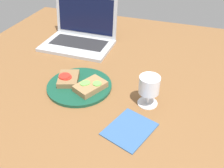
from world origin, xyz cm
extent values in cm
cube|color=brown|center=(0.00, 0.00, 1.50)|extent=(140.00, 140.00, 3.00)
cylinder|color=#144733|center=(-7.52, -7.48, 3.58)|extent=(24.77, 24.77, 1.17)
cube|color=#937047|center=(-2.44, -8.56, 5.33)|extent=(11.73, 13.53, 2.34)
cylinder|color=#6BB74C|center=(-4.07, -8.62, 6.67)|extent=(3.15, 3.15, 0.33)
cylinder|color=#6BB74C|center=(-4.63, -9.34, 6.67)|extent=(2.85, 2.85, 0.34)
cylinder|color=#6BB74C|center=(-0.31, -7.77, 6.70)|extent=(3.24, 3.24, 0.41)
cube|color=brown|center=(-12.61, -6.40, 5.17)|extent=(10.56, 12.32, 2.02)
cylinder|color=red|center=(-12.87, -7.32, 6.41)|extent=(4.05, 4.05, 0.47)
cylinder|color=red|center=(-13.77, -7.10, 6.52)|extent=(4.47, 4.47, 0.68)
cylinder|color=white|center=(19.28, -8.47, 3.20)|extent=(7.06, 7.06, 0.40)
cylinder|color=white|center=(19.28, -8.47, 5.75)|extent=(1.16, 1.16, 4.70)
cylinder|color=white|center=(19.28, -8.47, 11.16)|extent=(7.10, 7.10, 6.11)
cylinder|color=white|center=(19.28, -8.47, 10.10)|extent=(6.53, 6.53, 4.00)
cube|color=#ADAFB5|center=(-23.01, 22.81, 3.76)|extent=(33.52, 21.73, 1.52)
cube|color=#232326|center=(-23.01, 24.77, 4.60)|extent=(27.48, 11.95, 0.16)
cube|color=#ADAFB5|center=(-23.01, 35.10, 14.94)|extent=(32.85, 3.64, 20.95)
cube|color=black|center=(-23.01, 34.60, 14.94)|extent=(29.49, 2.55, 17.53)
cube|color=#33598C|center=(16.82, -22.75, 3.20)|extent=(16.70, 18.37, 0.40)
camera|label=1|loc=(29.60, -76.50, 59.96)|focal=40.00mm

